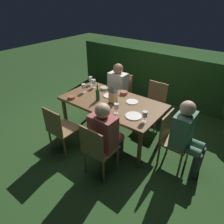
{
  "coord_description": "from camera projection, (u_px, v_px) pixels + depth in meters",
  "views": [
    {
      "loc": [
        1.86,
        -2.45,
        2.38
      ],
      "look_at": [
        0.0,
        0.0,
        0.52
      ],
      "focal_mm": 31.99,
      "sensor_mm": 36.0,
      "label": 1
    }
  ],
  "objects": [
    {
      "name": "bowl_bread",
      "position": [
        124.0,
        93.0,
        3.69
      ],
      "size": [
        0.14,
        0.14,
        0.06
      ],
      "color": "#9E5138",
      "rests_on": "dining_table"
    },
    {
      "name": "chair_side_right_b",
      "position": [
        154.0,
        102.0,
        3.99
      ],
      "size": [
        0.42,
        0.4,
        0.87
      ],
      "color": "brown",
      "rests_on": "ground"
    },
    {
      "name": "chair_side_left_b",
      "position": [
        98.0,
        148.0,
        2.81
      ],
      "size": [
        0.42,
        0.4,
        0.87
      ],
      "color": "brown",
      "rests_on": "ground"
    },
    {
      "name": "dining_table",
      "position": [
        112.0,
        104.0,
        3.5
      ],
      "size": [
        1.78,
        0.95,
        0.75
      ],
      "color": "brown",
      "rests_on": "ground"
    },
    {
      "name": "person_in_rust",
      "position": [
        106.0,
        133.0,
        2.86
      ],
      "size": [
        0.38,
        0.47,
        1.15
      ],
      "color": "#9E4C47",
      "rests_on": "ground"
    },
    {
      "name": "chair_head_far",
      "position": [
        172.0,
        138.0,
        3.02
      ],
      "size": [
        0.4,
        0.42,
        0.87
      ],
      "color": "brown",
      "rests_on": "ground"
    },
    {
      "name": "wine_glass_c",
      "position": [
        91.0,
        79.0,
        4.03
      ],
      "size": [
        0.08,
        0.08,
        0.17
      ],
      "color": "silver",
      "rests_on": "dining_table"
    },
    {
      "name": "green_bottle_on_table",
      "position": [
        98.0,
        95.0,
        3.44
      ],
      "size": [
        0.07,
        0.07,
        0.29
      ],
      "color": "#195128",
      "rests_on": "dining_table"
    },
    {
      "name": "bowl_salad",
      "position": [
        71.0,
        97.0,
        3.54
      ],
      "size": [
        0.12,
        0.12,
        0.05
      ],
      "color": "#9E5138",
      "rests_on": "dining_table"
    },
    {
      "name": "chair_side_left_a",
      "position": [
        60.0,
        128.0,
        3.23
      ],
      "size": [
        0.42,
        0.4,
        0.87
      ],
      "color": "brown",
      "rests_on": "ground"
    },
    {
      "name": "hedge_backdrop",
      "position": [
        165.0,
        74.0,
        5.09
      ],
      "size": [
        4.7,
        0.78,
        1.17
      ],
      "primitive_type": "cube",
      "color": "#1E4219",
      "rests_on": "ground"
    },
    {
      "name": "person_in_green",
      "position": [
        187.0,
        134.0,
        2.84
      ],
      "size": [
        0.48,
        0.38,
        1.15
      ],
      "color": "#4C7A5B",
      "rests_on": "ground"
    },
    {
      "name": "bowl_olives",
      "position": [
        105.0,
        88.0,
        3.88
      ],
      "size": [
        0.16,
        0.16,
        0.04
      ],
      "color": "#BCAD8E",
      "rests_on": "dining_table"
    },
    {
      "name": "lantern_centerpiece",
      "position": [
        113.0,
        95.0,
        3.35
      ],
      "size": [
        0.15,
        0.15,
        0.27
      ],
      "color": "black",
      "rests_on": "dining_table"
    },
    {
      "name": "plate_a",
      "position": [
        110.0,
        96.0,
        3.64
      ],
      "size": [
        0.22,
        0.22,
        0.01
      ],
      "primitive_type": "cylinder",
      "color": "white",
      "rests_on": "dining_table"
    },
    {
      "name": "person_in_cream",
      "position": [
        116.0,
        88.0,
        4.2
      ],
      "size": [
        0.38,
        0.47,
        1.15
      ],
      "color": "white",
      "rests_on": "ground"
    },
    {
      "name": "wine_glass_e",
      "position": [
        84.0,
        87.0,
        3.72
      ],
      "size": [
        0.08,
        0.08,
        0.17
      ],
      "color": "silver",
      "rests_on": "dining_table"
    },
    {
      "name": "wine_glass_a",
      "position": [
        94.0,
        82.0,
        3.9
      ],
      "size": [
        0.08,
        0.08,
        0.17
      ],
      "color": "silver",
      "rests_on": "dining_table"
    },
    {
      "name": "ground_plane",
      "position": [
        112.0,
        135.0,
        3.86
      ],
      "size": [
        16.0,
        16.0,
        0.0
      ],
      "primitive_type": "plane",
      "color": "#26471E"
    },
    {
      "name": "wine_glass_b",
      "position": [
        145.0,
        115.0,
        2.87
      ],
      "size": [
        0.08,
        0.08,
        0.17
      ],
      "color": "silver",
      "rests_on": "dining_table"
    },
    {
      "name": "wine_glass_d",
      "position": [
        116.0,
        107.0,
        3.07
      ],
      "size": [
        0.08,
        0.08,
        0.17
      ],
      "color": "silver",
      "rests_on": "dining_table"
    },
    {
      "name": "plate_c",
      "position": [
        134.0,
        116.0,
        3.04
      ],
      "size": [
        0.26,
        0.26,
        0.01
      ],
      "primitive_type": "cylinder",
      "color": "silver",
      "rests_on": "dining_table"
    },
    {
      "name": "plate_b",
      "position": [
        132.0,
        102.0,
        3.44
      ],
      "size": [
        0.21,
        0.21,
        0.01
      ],
      "primitive_type": "cylinder",
      "color": "white",
      "rests_on": "dining_table"
    },
    {
      "name": "chair_side_right_a",
      "position": [
        121.0,
        92.0,
        4.41
      ],
      "size": [
        0.42,
        0.4,
        0.87
      ],
      "color": "brown",
      "rests_on": "ground"
    }
  ]
}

